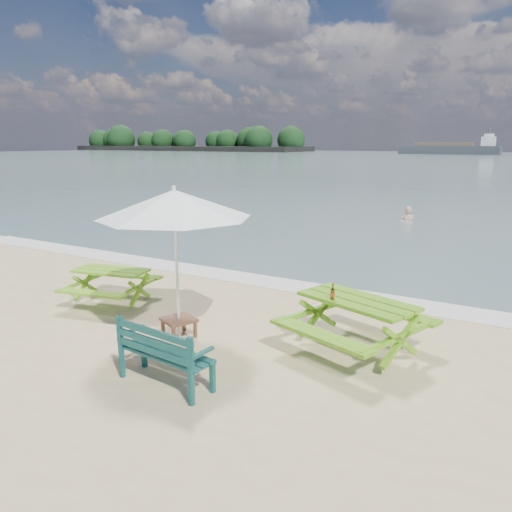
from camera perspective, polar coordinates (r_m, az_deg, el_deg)
The scene contains 9 objects.
foam_strip at distance 11.11m, azimuth 4.38°, elevation -3.43°, with size 22.00×0.90×0.01m, color silver.
island_headland at distance 184.86m, azimuth -7.87°, elevation 12.86°, with size 90.00×22.00×7.60m.
picnic_table_left at distance 10.27m, azimuth -16.16°, elevation -3.41°, with size 1.74×1.86×0.68m.
picnic_table_right at distance 7.76m, azimuth 11.38°, elevation -7.91°, with size 2.27×2.40×0.84m.
park_bench at distance 6.79m, azimuth -10.25°, elevation -12.27°, with size 1.41×0.59×0.84m.
side_table at distance 8.35m, azimuth -8.80°, elevation -8.02°, with size 0.64×0.64×0.32m.
patio_umbrella at distance 7.86m, azimuth -9.30°, elevation 5.89°, with size 3.19×3.19×2.41m.
beer_bottle at distance 7.51m, azimuth 8.74°, elevation -4.33°, with size 0.06×0.06×0.25m.
swimmer at distance 21.62m, azimuth 16.84°, elevation 3.23°, with size 0.71×0.57×1.71m.
Camera 1 is at (4.69, -4.97, 3.13)m, focal length 35.00 mm.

